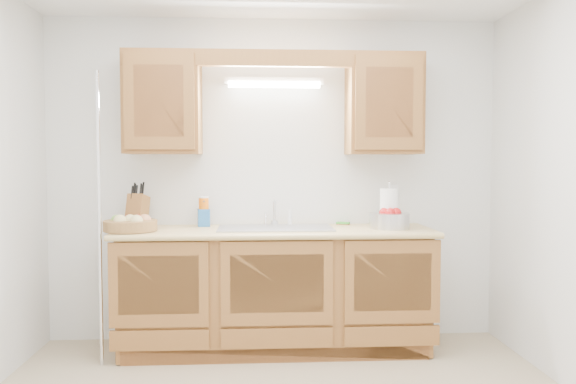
{
  "coord_description": "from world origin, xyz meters",
  "views": [
    {
      "loc": [
        -0.14,
        -2.91,
        1.39
      ],
      "look_at": [
        0.07,
        0.85,
        1.19
      ],
      "focal_mm": 35.0,
      "sensor_mm": 36.0,
      "label": 1
    }
  ],
  "objects": [
    {
      "name": "outlet_plate",
      "position": [
        0.95,
        1.49,
        1.15
      ],
      "size": [
        0.08,
        0.01,
        0.12
      ],
      "primitive_type": "cube",
      "color": "white",
      "rests_on": "room"
    },
    {
      "name": "upper_cabinet_left",
      "position": [
        -0.83,
        1.33,
        1.83
      ],
      "size": [
        0.55,
        0.33,
        0.75
      ],
      "primitive_type": "cube",
      "color": "brown",
      "rests_on": "room"
    },
    {
      "name": "room",
      "position": [
        0.0,
        0.0,
        1.25
      ],
      "size": [
        3.52,
        3.5,
        2.5
      ],
      "color": "tan",
      "rests_on": "ground"
    },
    {
      "name": "countertop",
      "position": [
        0.0,
        1.19,
        0.88
      ],
      "size": [
        2.3,
        0.63,
        0.04
      ],
      "primitive_type": "cube",
      "color": "tan",
      "rests_on": "base_cabinets"
    },
    {
      "name": "valance",
      "position": [
        0.0,
        1.19,
        2.14
      ],
      "size": [
        2.2,
        0.05,
        0.12
      ],
      "primitive_type": "cube",
      "color": "brown",
      "rests_on": "room"
    },
    {
      "name": "sponge",
      "position": [
        0.54,
        1.44,
        0.91
      ],
      "size": [
        0.12,
        0.09,
        0.02
      ],
      "rotation": [
        0.0,
        0.0,
        -0.36
      ],
      "color": "#CC333F",
      "rests_on": "countertop"
    },
    {
      "name": "soap_bottle",
      "position": [
        -0.54,
        1.38,
        1.0
      ],
      "size": [
        0.1,
        0.1,
        0.2
      ],
      "primitive_type": "imported",
      "rotation": [
        0.0,
        0.0,
        0.16
      ],
      "color": "#2261AD",
      "rests_on": "countertop"
    },
    {
      "name": "fruit_basket",
      "position": [
        -1.03,
        1.1,
        0.95
      ],
      "size": [
        0.42,
        0.42,
        0.12
      ],
      "rotation": [
        0.0,
        0.0,
        -0.13
      ],
      "color": "#97693D",
      "rests_on": "countertop"
    },
    {
      "name": "wire_shelf_pole",
      "position": [
        -1.2,
        0.94,
        1.0
      ],
      "size": [
        0.03,
        0.03,
        2.0
      ],
      "primitive_type": "cylinder",
      "color": "silver",
      "rests_on": "ground"
    },
    {
      "name": "upper_cabinet_right",
      "position": [
        0.83,
        1.33,
        1.83
      ],
      "size": [
        0.55,
        0.33,
        0.75
      ],
      "primitive_type": "cube",
      "color": "brown",
      "rests_on": "room"
    },
    {
      "name": "fluorescent_fixture",
      "position": [
        0.0,
        1.42,
        2.0
      ],
      "size": [
        0.76,
        0.08,
        0.08
      ],
      "color": "white",
      "rests_on": "room"
    },
    {
      "name": "orange_canister",
      "position": [
        -0.54,
        1.38,
        1.01
      ],
      "size": [
        0.1,
        0.1,
        0.23
      ],
      "rotation": [
        0.0,
        0.0,
        -0.42
      ],
      "color": "orange",
      "rests_on": "countertop"
    },
    {
      "name": "base_cabinets",
      "position": [
        0.0,
        1.2,
        0.44
      ],
      "size": [
        2.2,
        0.6,
        0.86
      ],
      "primitive_type": "cube",
      "color": "brown",
      "rests_on": "ground"
    },
    {
      "name": "apple_bowl",
      "position": [
        0.84,
        1.17,
        0.97
      ],
      "size": [
        0.35,
        0.35,
        0.15
      ],
      "rotation": [
        0.0,
        0.0,
        -0.21
      ],
      "color": "silver",
      "rests_on": "countertop"
    },
    {
      "name": "sink",
      "position": [
        0.0,
        1.21,
        0.83
      ],
      "size": [
        0.84,
        0.46,
        0.36
      ],
      "color": "#9E9EA3",
      "rests_on": "countertop"
    },
    {
      "name": "knife_block",
      "position": [
        -1.03,
        1.34,
        1.03
      ],
      "size": [
        0.17,
        0.23,
        0.35
      ],
      "rotation": [
        0.0,
        0.0,
        -0.25
      ],
      "color": "brown",
      "rests_on": "countertop"
    },
    {
      "name": "paper_towel",
      "position": [
        0.85,
        1.21,
        1.04
      ],
      "size": [
        0.17,
        0.17,
        0.35
      ],
      "rotation": [
        0.0,
        0.0,
        -0.24
      ],
      "color": "silver",
      "rests_on": "countertop"
    }
  ]
}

